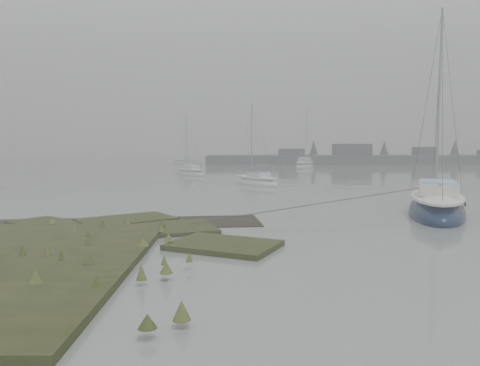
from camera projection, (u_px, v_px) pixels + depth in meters
name	position (u px, v px, depth m)	size (l,w,h in m)	color
ground	(227.00, 178.00, 46.30)	(160.00, 160.00, 0.00)	slate
far_shoreline	(391.00, 158.00, 78.20)	(60.00, 8.00, 4.15)	#4C4F51
sailboat_main	(436.00, 208.00, 23.07)	(5.09, 8.25, 11.07)	#0F1B36
sailboat_white	(257.00, 182.00, 39.47)	(4.43, 5.29, 7.41)	silver
sailboat_far_a	(190.00, 173.00, 51.08)	(4.43, 5.23, 7.35)	silver
sailboat_far_b	(305.00, 166.00, 65.29)	(4.40, 6.89, 9.26)	silver
sailboat_far_c	(188.00, 163.00, 76.76)	(5.52, 2.99, 7.41)	#B4BABE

